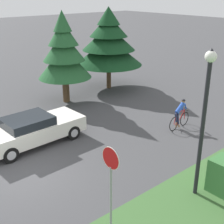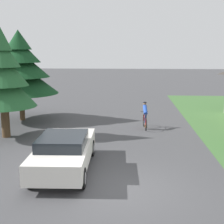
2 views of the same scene
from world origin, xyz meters
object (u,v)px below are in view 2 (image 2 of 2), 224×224
at_px(cyclist, 145,116).
at_px(conifer_tall_near, 2,76).
at_px(sedan_left_lane, 64,151).
at_px(conifer_tall_far, 20,69).

relative_size(cyclist, conifer_tall_near, 0.30).
distance_m(sedan_left_lane, conifer_tall_far, 9.95).
xyz_separation_m(sedan_left_lane, conifer_tall_far, (-4.61, 8.44, 2.55)).
bearing_deg(conifer_tall_near, cyclist, 17.15).
height_order(conifer_tall_near, conifer_tall_far, conifer_tall_far).
height_order(sedan_left_lane, cyclist, cyclist).
bearing_deg(conifer_tall_far, cyclist, -12.67).
distance_m(sedan_left_lane, cyclist, 7.43).
bearing_deg(cyclist, sedan_left_lane, 149.46).
height_order(cyclist, conifer_tall_far, conifer_tall_far).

